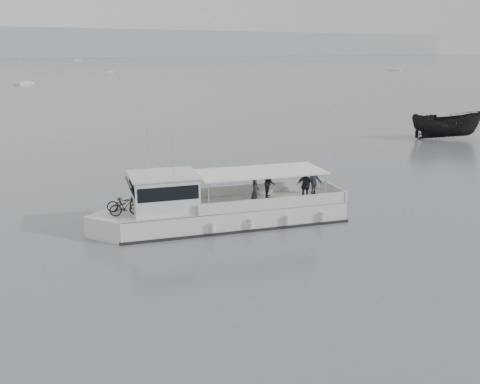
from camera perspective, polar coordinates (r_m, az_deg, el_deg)
ground at (r=30.18m, az=4.38°, el=-1.70°), size 1400.00×1400.00×0.00m
tour_boat at (r=26.89m, az=-3.21°, el=-1.78°), size 13.00×6.24×5.48m
dark_motorboat at (r=56.89m, az=21.18°, el=6.66°), size 7.31×6.09×2.71m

